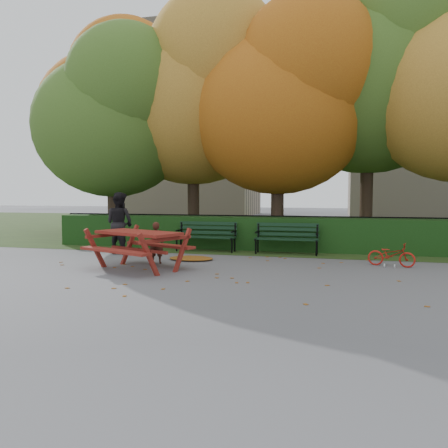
% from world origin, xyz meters
% --- Properties ---
extents(ground, '(90.00, 90.00, 0.00)m').
position_xyz_m(ground, '(0.00, 0.00, 0.00)').
color(ground, slate).
rests_on(ground, ground).
extents(grass_strip, '(90.00, 90.00, 0.00)m').
position_xyz_m(grass_strip, '(0.00, 14.00, 0.01)').
color(grass_strip, '#243816').
rests_on(grass_strip, ground).
extents(building_left, '(10.00, 7.00, 15.00)m').
position_xyz_m(building_left, '(-9.00, 26.00, 7.50)').
color(building_left, tan).
rests_on(building_left, ground).
extents(building_right, '(9.00, 6.00, 12.00)m').
position_xyz_m(building_right, '(8.00, 28.00, 6.00)').
color(building_right, tan).
rests_on(building_right, ground).
extents(hedge, '(13.00, 0.90, 1.00)m').
position_xyz_m(hedge, '(0.00, 4.50, 0.50)').
color(hedge, black).
rests_on(hedge, ground).
extents(iron_fence, '(14.00, 0.04, 1.02)m').
position_xyz_m(iron_fence, '(0.00, 5.30, 0.54)').
color(iron_fence, black).
rests_on(iron_fence, ground).
extents(tree_a, '(5.88, 5.60, 7.48)m').
position_xyz_m(tree_a, '(-5.19, 5.58, 4.52)').
color(tree_a, black).
rests_on(tree_a, ground).
extents(tree_b, '(6.72, 6.40, 8.79)m').
position_xyz_m(tree_b, '(-2.44, 6.75, 5.40)').
color(tree_b, black).
rests_on(tree_b, ground).
extents(tree_c, '(6.30, 6.00, 8.00)m').
position_xyz_m(tree_c, '(0.83, 5.96, 4.82)').
color(tree_c, black).
rests_on(tree_c, ground).
extents(tree_d, '(7.14, 6.80, 9.58)m').
position_xyz_m(tree_d, '(3.88, 7.23, 5.98)').
color(tree_d, black).
rests_on(tree_d, ground).
extents(tree_f, '(6.93, 6.60, 9.19)m').
position_xyz_m(tree_f, '(-7.13, 9.24, 5.69)').
color(tree_f, black).
rests_on(tree_f, ground).
extents(bench_left, '(1.80, 0.57, 0.88)m').
position_xyz_m(bench_left, '(-1.30, 3.70, 0.52)').
color(bench_left, black).
rests_on(bench_left, ground).
extents(bench_right, '(1.80, 0.57, 0.88)m').
position_xyz_m(bench_right, '(1.10, 3.70, 0.52)').
color(bench_right, black).
rests_on(bench_right, ground).
extents(picnic_table, '(2.52, 2.31, 0.99)m').
position_xyz_m(picnic_table, '(-1.90, 0.27, 0.68)').
color(picnic_table, maroon).
rests_on(picnic_table, ground).
extents(leaf_pile, '(1.25, 0.92, 0.08)m').
position_xyz_m(leaf_pile, '(-1.21, 1.96, 0.04)').
color(leaf_pile, brown).
rests_on(leaf_pile, ground).
extents(leaf_scatter, '(9.00, 5.70, 0.01)m').
position_xyz_m(leaf_scatter, '(0.00, 0.30, 0.01)').
color(leaf_scatter, brown).
rests_on(leaf_scatter, ground).
extents(child, '(0.41, 0.30, 1.04)m').
position_xyz_m(child, '(-1.85, 1.17, 0.52)').
color(child, '#401D14').
rests_on(child, ground).
extents(adult, '(1.01, 0.87, 1.77)m').
position_xyz_m(adult, '(-3.56, 2.54, 0.89)').
color(adult, black).
rests_on(adult, ground).
extents(bicycle, '(1.13, 0.64, 0.56)m').
position_xyz_m(bicycle, '(3.74, 2.13, 0.28)').
color(bicycle, '#B31710').
rests_on(bicycle, ground).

